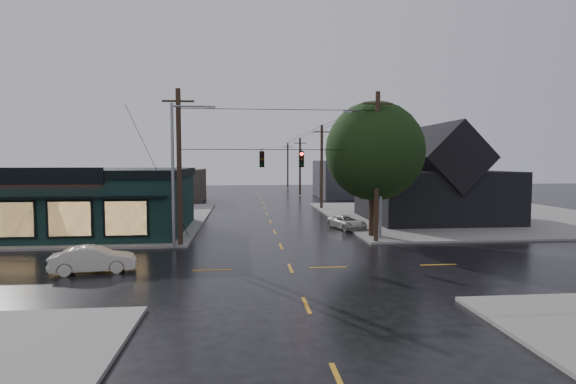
{
  "coord_description": "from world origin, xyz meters",
  "views": [
    {
      "loc": [
        -2.37,
        -22.83,
        5.58
      ],
      "look_at": [
        0.43,
        5.61,
        3.58
      ],
      "focal_mm": 28.0,
      "sensor_mm": 36.0,
      "label": 1
    }
  ],
  "objects": [
    {
      "name": "suv_silver",
      "position": [
        6.0,
        12.87,
        0.56
      ],
      "size": [
        2.96,
        4.41,
        1.12
      ],
      "primitive_type": "imported",
      "rotation": [
        0.0,
        0.0,
        0.29
      ],
      "color": "#BDB7AF",
      "rests_on": "ground"
    },
    {
      "name": "span_signal_assembly",
      "position": [
        0.1,
        6.5,
        5.7
      ],
      "size": [
        13.0,
        0.48,
        1.23
      ],
      "color": "black",
      "rests_on": "ground"
    },
    {
      "name": "sidewalk_nw",
      "position": [
        -20.0,
        20.0,
        0.07
      ],
      "size": [
        28.0,
        28.0,
        0.15
      ],
      "primitive_type": "cube",
      "color": "gray",
      "rests_on": "ground"
    },
    {
      "name": "utility_pole_far_b",
      "position": [
        6.5,
        48.0,
        0.0
      ],
      "size": [
        2.0,
        0.32,
        9.15
      ],
      "primitive_type": null,
      "color": "black",
      "rests_on": "ground"
    },
    {
      "name": "utility_pole_far_c",
      "position": [
        6.5,
        68.0,
        0.0
      ],
      "size": [
        2.0,
        0.32,
        9.15
      ],
      "primitive_type": null,
      "color": "black",
      "rests_on": "ground"
    },
    {
      "name": "ne_building",
      "position": [
        15.0,
        17.0,
        4.47
      ],
      "size": [
        12.6,
        11.6,
        8.75
      ],
      "color": "black",
      "rests_on": "ground"
    },
    {
      "name": "utility_pole_nw",
      "position": [
        -6.5,
        6.5,
        0.0
      ],
      "size": [
        2.0,
        0.32,
        10.15
      ],
      "primitive_type": null,
      "color": "black",
      "rests_on": "ground"
    },
    {
      "name": "utility_pole_ne",
      "position": [
        6.5,
        6.5,
        0.0
      ],
      "size": [
        2.0,
        0.32,
        10.15
      ],
      "primitive_type": null,
      "color": "black",
      "rests_on": "ground"
    },
    {
      "name": "corner_tree",
      "position": [
        7.0,
        8.8,
        6.25
      ],
      "size": [
        7.15,
        7.15,
        9.7
      ],
      "color": "black",
      "rests_on": "ground"
    },
    {
      "name": "utility_pole_far_a",
      "position": [
        6.5,
        28.0,
        0.0
      ],
      "size": [
        2.0,
        0.32,
        9.65
      ],
      "primitive_type": null,
      "color": "black",
      "rests_on": "ground"
    },
    {
      "name": "streetlight_ne",
      "position": [
        7.0,
        7.2,
        0.0
      ],
      "size": [
        5.4,
        0.3,
        9.15
      ],
      "primitive_type": null,
      "color": "gray",
      "rests_on": "ground"
    },
    {
      "name": "streetlight_nw",
      "position": [
        -6.8,
        5.8,
        0.0
      ],
      "size": [
        5.4,
        0.3,
        9.15
      ],
      "primitive_type": null,
      "color": "gray",
      "rests_on": "ground"
    },
    {
      "name": "sidewalk_ne",
      "position": [
        20.0,
        20.0,
        0.07
      ],
      "size": [
        28.0,
        28.0,
        0.15
      ],
      "primitive_type": "cube",
      "color": "gray",
      "rests_on": "ground"
    },
    {
      "name": "bg_building_east",
      "position": [
        16.0,
        45.0,
        2.8
      ],
      "size": [
        14.0,
        12.0,
        5.6
      ],
      "primitive_type": "cube",
      "color": "#2A2A2F",
      "rests_on": "ground"
    },
    {
      "name": "ground_plane",
      "position": [
        0.0,
        0.0,
        0.0
      ],
      "size": [
        160.0,
        160.0,
        0.0
      ],
      "primitive_type": "plane",
      "color": "black"
    },
    {
      "name": "sedan_cream",
      "position": [
        -9.89,
        0.12,
        0.66
      ],
      "size": [
        4.18,
        2.07,
        1.32
      ],
      "primitive_type": "imported",
      "rotation": [
        0.0,
        0.0,
        1.75
      ],
      "color": "beige",
      "rests_on": "ground"
    },
    {
      "name": "bg_building_west",
      "position": [
        -14.0,
        40.0,
        2.2
      ],
      "size": [
        12.0,
        10.0,
        4.4
      ],
      "primitive_type": "cube",
      "color": "#312923",
      "rests_on": "ground"
    },
    {
      "name": "pizza_shop",
      "position": [
        -15.0,
        12.94,
        2.56
      ],
      "size": [
        16.3,
        12.34,
        4.9
      ],
      "color": "black",
      "rests_on": "ground"
    }
  ]
}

